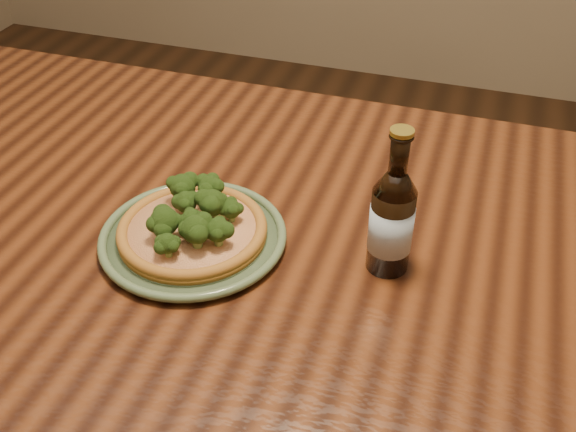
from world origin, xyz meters
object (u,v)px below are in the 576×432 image
(table, at_px, (129,237))
(plate, at_px, (193,237))
(pizza, at_px, (193,226))
(beer_bottle, at_px, (392,220))

(table, distance_m, plate, 0.21)
(pizza, height_order, beer_bottle, beer_bottle)
(plate, relative_size, pizza, 1.26)
(table, relative_size, beer_bottle, 7.10)
(beer_bottle, bearing_deg, pizza, -166.52)
(pizza, bearing_deg, beer_bottle, 7.57)
(plate, relative_size, beer_bottle, 1.25)
(plate, height_order, beer_bottle, beer_bottle)
(plate, bearing_deg, beer_bottle, 7.73)
(beer_bottle, bearing_deg, table, -178.92)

